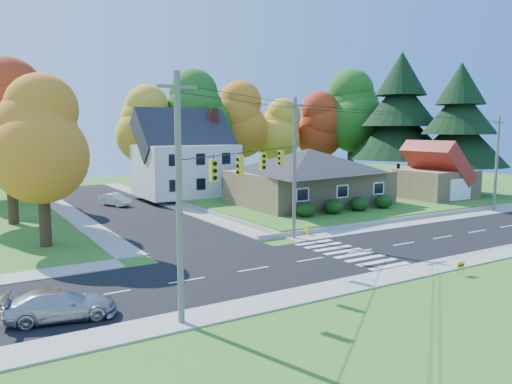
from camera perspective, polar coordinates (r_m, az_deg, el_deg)
ground at (r=32.90m, az=11.81°, el=-6.67°), size 120.00×120.00×0.00m
road_main at (r=32.90m, az=11.81°, el=-6.65°), size 90.00×8.00×0.02m
road_cross at (r=51.77m, az=-15.29°, el=-1.71°), size 8.00×44.00×0.02m
sidewalk_north at (r=36.60m, az=6.45°, el=-5.09°), size 90.00×2.00×0.08m
sidewalk_south at (r=29.57m, az=18.50°, el=-8.39°), size 90.00×2.00×0.08m
lawn at (r=56.88m, az=6.97°, el=-0.48°), size 30.00×30.00×0.50m
ranch_house at (r=49.57m, az=6.05°, el=1.91°), size 14.60×10.60×5.40m
colonial_house at (r=55.85m, az=-8.05°, el=3.83°), size 10.40×8.40×9.60m
garage at (r=56.54m, az=19.94°, el=1.74°), size 7.30×6.30×4.60m
hedge_row at (r=44.76m, az=10.32°, el=-1.48°), size 10.70×1.70×1.27m
traffic_infrastructure at (r=32.97m, az=10.25°, el=2.47°), size 38.10×10.66×10.00m
tree_lot_0 at (r=60.62m, az=-12.17°, el=7.52°), size 6.72×6.72×12.51m
tree_lot_1 at (r=61.97m, az=-6.58°, el=8.83°), size 7.84×7.84×14.60m
tree_lot_2 at (r=65.56m, az=-2.13°, el=8.21°), size 7.28×7.28×13.56m
tree_lot_3 at (r=67.85m, az=2.76°, el=7.07°), size 6.16×6.16×11.47m
tree_lot_4 at (r=70.59m, az=7.30°, el=7.55°), size 6.72×6.72×12.51m
tree_lot_5 at (r=71.69m, az=10.86°, el=9.04°), size 8.40×8.40×15.64m
conifer_east_a at (r=66.67m, az=16.15°, el=8.29°), size 12.80×12.80×16.96m
conifer_east_b at (r=62.30m, az=22.20°, el=7.11°), size 11.20×11.20×14.84m
tree_west_0 at (r=35.60m, az=-23.40°, el=5.58°), size 6.16×6.16×11.47m
tree_west_1 at (r=45.42m, az=-26.52°, el=7.29°), size 7.28×7.28×13.56m
tree_west_2 at (r=55.47m, az=-26.34°, el=6.47°), size 6.72×6.72×12.51m
silver_sedan at (r=22.43m, az=-21.40°, el=-11.87°), size 4.67×2.64×1.28m
white_car at (r=52.80m, az=-15.80°, el=-0.86°), size 2.74×4.01×1.25m
fire_hydrant at (r=37.06m, az=5.83°, el=-4.40°), size 0.44×0.35×0.78m
yard_sign at (r=29.19m, az=22.37°, el=-7.78°), size 0.59×0.03×0.74m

